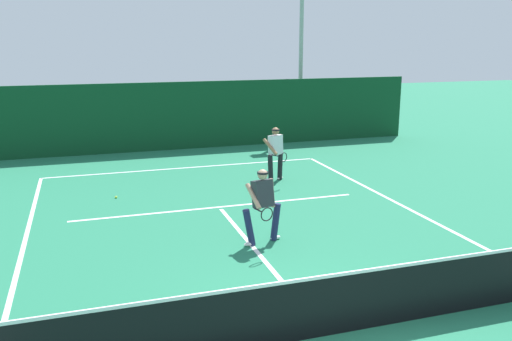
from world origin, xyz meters
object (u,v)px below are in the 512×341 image
at_px(player_near, 263,203).
at_px(tennis_ball, 374,270).
at_px(player_far, 276,152).
at_px(light_pole, 301,34).
at_px(tennis_ball_extra, 116,197).

relative_size(player_near, tennis_ball, 24.88).
bearing_deg(player_near, tennis_ball, 112.52).
bearing_deg(player_far, light_pole, -145.90).
relative_size(player_far, light_pole, 0.23).
bearing_deg(tennis_ball_extra, player_far, 4.78).
xyz_separation_m(player_near, light_pole, (5.82, 12.01, 3.60)).
relative_size(player_far, tennis_ball, 25.47).
xyz_separation_m(tennis_ball_extra, light_pole, (8.62, 7.60, 4.46)).
xyz_separation_m(player_near, tennis_ball, (1.55, -2.04, -0.87)).
bearing_deg(player_near, light_pole, -130.59).
relative_size(player_far, tennis_ball_extra, 25.47).
distance_m(player_far, tennis_ball_extra, 4.94).
relative_size(tennis_ball_extra, light_pole, 0.01).
bearing_deg(tennis_ball, light_pole, 73.10).
distance_m(player_far, light_pole, 8.88).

